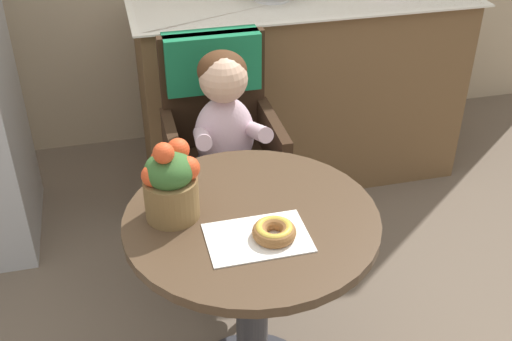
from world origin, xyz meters
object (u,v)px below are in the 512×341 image
seated_child (226,131)px  flower_vase (171,182)px  donut_front (274,231)px  cafe_table (252,273)px  wicker_chair (218,121)px

seated_child → flower_vase: size_ratio=2.96×
seated_child → donut_front: size_ratio=6.15×
seated_child → donut_front: (-0.01, -0.67, 0.06)m
flower_vase → seated_child: bearing=63.4°
flower_vase → cafe_table: bearing=-15.3°
seated_child → flower_vase: (-0.25, -0.51, 0.15)m
cafe_table → flower_vase: size_ratio=2.94×
cafe_table → seated_child: 0.59m
flower_vase → donut_front: bearing=-33.9°
cafe_table → seated_child: bearing=85.5°
cafe_table → donut_front: bearing=-71.8°
cafe_table → donut_front: (0.04, -0.11, 0.23)m
donut_front → flower_vase: size_ratio=0.48×
flower_vase → wicker_chair: bearing=69.0°
wicker_chair → seated_child: 0.16m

